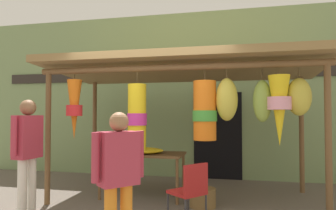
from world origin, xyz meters
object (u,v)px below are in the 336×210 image
at_px(wicker_basket_by_table, 203,198).
at_px(vendor_in_orange, 28,147).
at_px(folding_chair, 191,189).
at_px(display_table, 143,157).
at_px(flower_heap_on_table, 143,150).
at_px(customer_foreground, 119,172).

height_order(wicker_basket_by_table, vendor_in_orange, vendor_in_orange).
relative_size(folding_chair, wicker_basket_by_table, 2.00).
xyz_separation_m(display_table, flower_heap_on_table, (0.02, -0.06, 0.13)).
xyz_separation_m(display_table, folding_chair, (1.05, -1.25, -0.21)).
height_order(vendor_in_orange, customer_foreground, vendor_in_orange).
relative_size(display_table, wicker_basket_by_table, 3.52).
relative_size(flower_heap_on_table, folding_chair, 0.91).
bearing_deg(display_table, customer_foreground, -79.10).
height_order(wicker_basket_by_table, customer_foreground, customer_foreground).
xyz_separation_m(flower_heap_on_table, vendor_in_orange, (-1.38, -1.28, 0.16)).
bearing_deg(vendor_in_orange, customer_foreground, -27.27).
relative_size(display_table, folding_chair, 1.76).
distance_m(flower_heap_on_table, customer_foreground, 2.24).
height_order(display_table, folding_chair, folding_chair).
bearing_deg(display_table, vendor_in_orange, -135.36).
xyz_separation_m(display_table, customer_foreground, (0.44, -2.26, 0.17)).
xyz_separation_m(wicker_basket_by_table, vendor_in_orange, (-2.47, -1.00, 0.86)).
bearing_deg(customer_foreground, display_table, 100.90).
xyz_separation_m(flower_heap_on_table, folding_chair, (1.03, -1.19, -0.34)).
distance_m(flower_heap_on_table, folding_chair, 1.61).
distance_m(display_table, folding_chair, 1.65).
distance_m(folding_chair, customer_foreground, 1.24).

